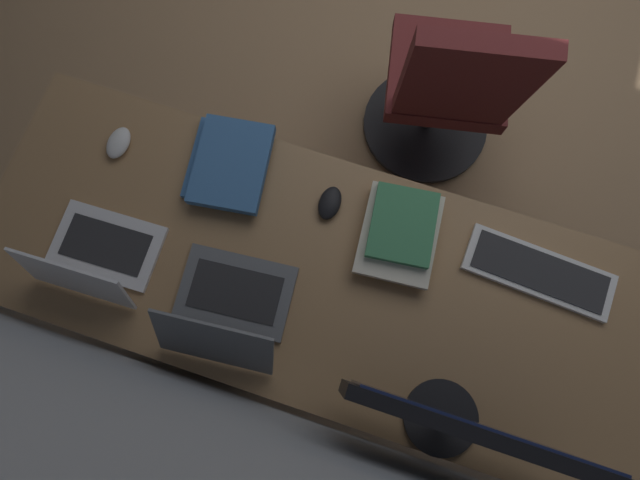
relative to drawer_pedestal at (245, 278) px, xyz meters
The scene contains 11 objects.
desk 0.41m from the drawer_pedestal, behind, with size 1.96×0.72×0.73m.
drawer_pedestal is the anchor object (origin of this frame).
monitor_primary 0.97m from the drawer_pedestal, 161.59° to the left, with size 0.57×0.20×0.43m.
laptop_leftmost 0.56m from the drawer_pedestal, 21.05° to the left, with size 0.31×0.25×0.20m.
laptop_left 0.46m from the drawer_pedestal, 114.81° to the left, with size 0.34×0.33×0.20m.
keyboard_main 0.97m from the drawer_pedestal, 165.07° to the right, with size 0.43×0.17×0.02m.
mouse_main 0.62m from the drawer_pedestal, 27.42° to the right, with size 0.06×0.10×0.03m, color silver.
mouse_spare 0.52m from the drawer_pedestal, 134.65° to the right, with size 0.06×0.10×0.03m, color black.
book_stack_near 0.49m from the drawer_pedestal, 72.57° to the right, with size 0.27×0.30×0.05m.
book_stack_far 0.65m from the drawer_pedestal, 154.83° to the right, with size 0.23×0.29×0.07m.
office_chair 1.01m from the drawer_pedestal, 119.12° to the right, with size 0.56×0.59×0.97m.
Camera 1 is at (0.27, 2.20, 2.15)m, focal length 28.39 mm.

